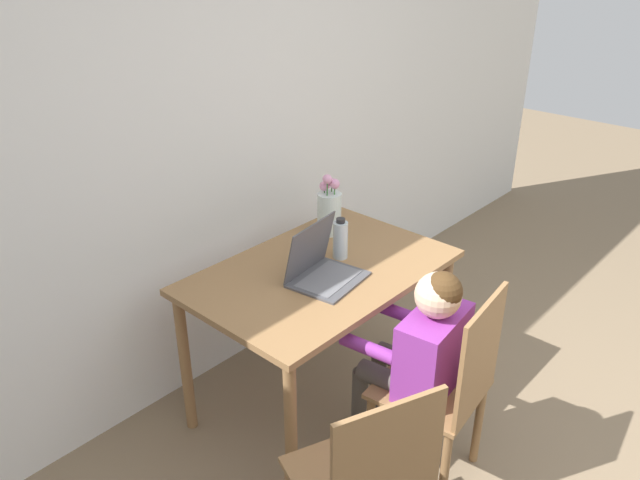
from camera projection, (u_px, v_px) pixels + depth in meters
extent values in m
cube|color=white|center=(228.00, 132.00, 2.97)|extent=(6.40, 0.05, 2.50)
cube|color=olive|center=(321.00, 272.00, 2.80)|extent=(1.18, 0.77, 0.03)
cylinder|color=olive|center=(291.00, 437.00, 2.40)|extent=(0.05, 0.05, 0.72)
cylinder|color=olive|center=(443.00, 320.00, 3.12)|extent=(0.05, 0.05, 0.72)
cylinder|color=olive|center=(185.00, 364.00, 2.81)|extent=(0.05, 0.05, 0.72)
cylinder|color=olive|center=(341.00, 275.00, 3.52)|extent=(0.05, 0.05, 0.72)
cube|color=olive|center=(429.00, 388.00, 2.55)|extent=(0.45, 0.45, 0.02)
cube|color=olive|center=(480.00, 356.00, 2.34)|extent=(0.38, 0.06, 0.47)
cylinder|color=olive|center=(408.00, 393.00, 2.86)|extent=(0.04, 0.04, 0.43)
cylinder|color=olive|center=(370.00, 437.00, 2.61)|extent=(0.04, 0.04, 0.43)
cylinder|color=olive|center=(478.00, 423.00, 2.68)|extent=(0.04, 0.04, 0.43)
cylinder|color=olive|center=(444.00, 473.00, 2.43)|extent=(0.04, 0.04, 0.43)
cube|color=olive|center=(355.00, 480.00, 2.12)|extent=(0.52, 0.52, 0.02)
cube|color=olive|center=(388.00, 466.00, 1.86)|extent=(0.36, 0.16, 0.47)
cylinder|color=olive|center=(370.00, 475.00, 2.43)|extent=(0.04, 0.04, 0.43)
cube|color=purple|center=(432.00, 352.00, 2.46)|extent=(0.36, 0.22, 0.35)
sphere|color=beige|center=(438.00, 295.00, 2.35)|extent=(0.18, 0.18, 0.18)
sphere|color=#4C3319|center=(442.00, 291.00, 2.33)|extent=(0.15, 0.15, 0.15)
cylinder|color=#4C4742|center=(408.00, 362.00, 2.66)|extent=(0.12, 0.29, 0.09)
cylinder|color=#4C4742|center=(390.00, 381.00, 2.55)|extent=(0.12, 0.29, 0.09)
cylinder|color=#4C4742|center=(377.00, 393.00, 2.84)|extent=(0.08, 0.08, 0.45)
cylinder|color=#4C4742|center=(359.00, 412.00, 2.73)|extent=(0.08, 0.08, 0.45)
cylinder|color=purple|center=(403.00, 315.00, 2.67)|extent=(0.08, 0.25, 0.06)
cylinder|color=purple|center=(368.00, 348.00, 2.46)|extent=(0.08, 0.25, 0.06)
cube|color=#4C4C51|center=(329.00, 280.00, 2.69)|extent=(0.34, 0.29, 0.01)
cube|color=slate|center=(329.00, 278.00, 2.69)|extent=(0.30, 0.21, 0.00)
cube|color=#4C4C51|center=(310.00, 248.00, 2.69)|extent=(0.32, 0.11, 0.25)
cube|color=silver|center=(309.00, 247.00, 2.69)|extent=(0.29, 0.09, 0.22)
cylinder|color=silver|center=(329.00, 213.00, 3.08)|extent=(0.12, 0.12, 0.21)
cylinder|color=#3D7A38|center=(332.00, 203.00, 3.08)|extent=(0.01, 0.01, 0.22)
sphere|color=#EA9EC6|center=(332.00, 182.00, 3.03)|extent=(0.04, 0.04, 0.04)
cylinder|color=#3D7A38|center=(324.00, 205.00, 3.07)|extent=(0.01, 0.01, 0.20)
sphere|color=#EA9EC6|center=(324.00, 186.00, 3.03)|extent=(0.05, 0.05, 0.05)
cylinder|color=#3D7A38|center=(327.00, 203.00, 3.03)|extent=(0.01, 0.01, 0.25)
sphere|color=#EA9EC6|center=(327.00, 179.00, 2.97)|extent=(0.05, 0.05, 0.05)
cylinder|color=#3D7A38|center=(334.00, 205.00, 3.05)|extent=(0.01, 0.01, 0.22)
sphere|color=#EA9EC6|center=(335.00, 184.00, 3.00)|extent=(0.05, 0.05, 0.05)
cylinder|color=silver|center=(340.00, 240.00, 2.85)|extent=(0.07, 0.07, 0.18)
cylinder|color=#262628|center=(341.00, 221.00, 2.81)|extent=(0.04, 0.04, 0.02)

